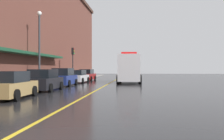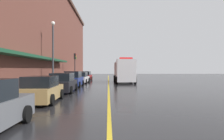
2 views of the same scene
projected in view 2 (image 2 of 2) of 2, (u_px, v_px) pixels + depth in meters
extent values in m
plane|color=#232326|center=(109.00, 83.00, 28.90)|extent=(112.00, 112.00, 0.00)
cube|color=gray|center=(64.00, 83.00, 28.79)|extent=(2.40, 70.00, 0.15)
cube|color=gold|center=(109.00, 83.00, 28.90)|extent=(0.16, 70.00, 0.01)
cube|color=brown|center=(10.00, 27.00, 27.62)|extent=(11.65, 64.00, 15.14)
cube|color=#19472D|center=(37.00, 57.00, 19.76)|extent=(1.20, 22.40, 0.24)
cylinder|color=black|center=(26.00, 114.00, 7.57)|extent=(0.23, 0.64, 0.64)
cube|color=#A5844C|center=(42.00, 93.00, 12.28)|extent=(1.89, 4.26, 0.76)
cube|color=black|center=(41.00, 81.00, 12.07)|extent=(1.65, 2.36, 0.62)
cylinder|color=black|center=(34.00, 94.00, 13.54)|extent=(0.24, 0.65, 0.64)
cylinder|color=black|center=(61.00, 94.00, 13.63)|extent=(0.24, 0.65, 0.64)
cylinder|color=black|center=(18.00, 100.00, 10.94)|extent=(0.24, 0.65, 0.64)
cylinder|color=black|center=(52.00, 100.00, 11.02)|extent=(0.24, 0.65, 0.64)
cube|color=black|center=(63.00, 85.00, 17.62)|extent=(1.82, 4.39, 0.81)
cube|color=black|center=(62.00, 77.00, 17.40)|extent=(1.63, 2.42, 0.66)
cylinder|color=black|center=(56.00, 87.00, 18.96)|extent=(0.22, 0.64, 0.64)
cylinder|color=black|center=(76.00, 87.00, 19.00)|extent=(0.22, 0.64, 0.64)
cylinder|color=black|center=(48.00, 90.00, 16.24)|extent=(0.22, 0.64, 0.64)
cylinder|color=black|center=(71.00, 90.00, 16.28)|extent=(0.22, 0.64, 0.64)
cube|color=navy|center=(73.00, 81.00, 23.37)|extent=(1.82, 4.19, 0.86)
cube|color=black|center=(73.00, 74.00, 23.16)|extent=(1.60, 2.32, 0.70)
cylinder|color=black|center=(68.00, 83.00, 24.66)|extent=(0.23, 0.64, 0.64)
cylinder|color=black|center=(83.00, 83.00, 24.66)|extent=(0.23, 0.64, 0.64)
cylinder|color=black|center=(63.00, 84.00, 22.09)|extent=(0.23, 0.64, 0.64)
cylinder|color=black|center=(79.00, 84.00, 22.08)|extent=(0.23, 0.64, 0.64)
cube|color=silver|center=(81.00, 79.00, 29.23)|extent=(2.00, 4.76, 0.75)
cube|color=black|center=(81.00, 74.00, 29.00)|extent=(1.75, 2.64, 0.61)
cylinder|color=black|center=(76.00, 80.00, 30.71)|extent=(0.24, 0.65, 0.64)
cylinder|color=black|center=(89.00, 80.00, 30.69)|extent=(0.24, 0.65, 0.64)
cylinder|color=black|center=(72.00, 81.00, 27.79)|extent=(0.24, 0.65, 0.64)
cylinder|color=black|center=(86.00, 81.00, 27.77)|extent=(0.24, 0.65, 0.64)
cube|color=maroon|center=(86.00, 77.00, 35.21)|extent=(1.84, 4.92, 0.78)
cube|color=black|center=(85.00, 73.00, 34.96)|extent=(1.62, 2.72, 0.64)
cylinder|color=black|center=(82.00, 78.00, 36.72)|extent=(0.23, 0.64, 0.64)
cylinder|color=black|center=(92.00, 78.00, 36.72)|extent=(0.23, 0.64, 0.64)
cylinder|color=black|center=(79.00, 79.00, 33.70)|extent=(0.23, 0.64, 0.64)
cylinder|color=black|center=(90.00, 79.00, 33.69)|extent=(0.23, 0.64, 0.64)
cube|color=silver|center=(126.00, 71.00, 27.10)|extent=(2.45, 2.38, 2.97)
cube|color=silver|center=(123.00, 71.00, 31.45)|extent=(2.50, 5.72, 2.73)
cube|color=red|center=(126.00, 58.00, 27.10)|extent=(1.70, 0.63, 0.24)
cylinder|color=black|center=(135.00, 80.00, 27.24)|extent=(0.32, 1.00, 1.00)
cylinder|color=black|center=(117.00, 80.00, 27.15)|extent=(0.32, 1.00, 1.00)
cylinder|color=black|center=(132.00, 79.00, 30.78)|extent=(0.32, 1.00, 1.00)
cylinder|color=black|center=(115.00, 79.00, 30.70)|extent=(0.32, 1.00, 1.00)
cylinder|color=black|center=(130.00, 78.00, 33.08)|extent=(0.32, 1.00, 1.00)
cylinder|color=black|center=(115.00, 78.00, 33.00)|extent=(0.32, 1.00, 1.00)
cylinder|color=#4C4C51|center=(76.00, 77.00, 33.63)|extent=(0.07, 0.07, 1.05)
cube|color=black|center=(76.00, 73.00, 33.63)|extent=(0.14, 0.18, 0.28)
cylinder|color=#4C4C51|center=(57.00, 82.00, 21.43)|extent=(0.07, 0.07, 1.05)
cube|color=black|center=(57.00, 75.00, 21.43)|extent=(0.14, 0.18, 0.28)
cylinder|color=#4C4C51|center=(74.00, 77.00, 32.24)|extent=(0.07, 0.07, 1.05)
cube|color=black|center=(74.00, 73.00, 32.24)|extent=(0.14, 0.18, 0.28)
cylinder|color=#33383D|center=(53.00, 56.00, 21.95)|extent=(0.18, 0.18, 6.50)
sphere|color=white|center=(53.00, 23.00, 21.94)|extent=(0.44, 0.44, 0.44)
cylinder|color=#232326|center=(75.00, 70.00, 32.41)|extent=(0.14, 0.14, 3.40)
cube|color=black|center=(75.00, 56.00, 32.40)|extent=(0.28, 0.36, 0.90)
sphere|color=red|center=(76.00, 54.00, 32.40)|extent=(0.16, 0.16, 0.16)
sphere|color=gold|center=(76.00, 56.00, 32.41)|extent=(0.16, 0.16, 0.16)
sphere|color=green|center=(76.00, 58.00, 32.41)|extent=(0.16, 0.16, 0.16)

